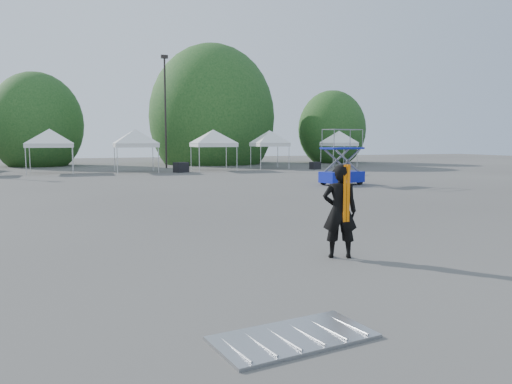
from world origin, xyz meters
name	(u,v)px	position (x,y,z in m)	size (l,w,h in m)	color
ground	(252,236)	(0.00, 0.00, 0.00)	(120.00, 120.00, 0.00)	#474442
light_pole_east	(165,105)	(3.00, 32.00, 5.52)	(0.60, 0.25, 9.80)	black
tree_mid_w	(36,125)	(-8.00, 40.00, 3.93)	(4.16, 4.16, 6.33)	#382314
tree_mid_e	(212,117)	(9.00, 39.00, 4.84)	(5.12, 5.12, 7.79)	#382314
tree_far_e	(332,129)	(22.00, 37.00, 3.63)	(3.84, 3.84, 5.84)	#382314
tent_d	(49,132)	(-6.28, 28.51, 3.06)	(4.73, 4.73, 3.88)	silver
tent_e	(135,133)	(-0.09, 27.41, 3.06)	(4.54, 4.54, 3.88)	silver
tent_f	(213,133)	(6.15, 27.60, 3.06)	(4.64, 4.64, 3.88)	silver
tent_g	(270,133)	(11.46, 28.61, 3.06)	(3.95, 3.95, 3.88)	silver
tent_h	(339,134)	(18.42, 28.86, 3.06)	(3.74, 3.74, 3.88)	silver
man	(340,211)	(0.97, -2.89, 1.00)	(0.85, 0.71, 2.00)	black
scissor_lift	(342,157)	(9.54, 12.37, 1.56)	(2.60, 1.71, 3.09)	#0B1D92
barrier_left	(293,336)	(-1.73, -6.59, 0.03)	(2.16, 1.31, 0.06)	#989B9F
crate_mid	(181,167)	(3.15, 25.97, 0.39)	(1.00, 0.78, 0.78)	black
crate_east	(315,166)	(14.72, 26.21, 0.31)	(0.80, 0.63, 0.63)	black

